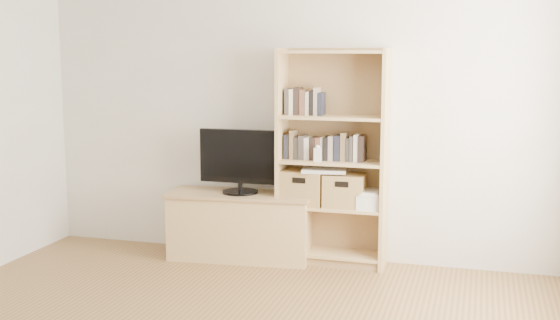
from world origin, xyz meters
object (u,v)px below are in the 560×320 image
at_px(basket_left, 304,187).
at_px(baby_monitor, 318,155).
at_px(tv_stand, 241,227).
at_px(basket_right, 345,190).
at_px(bookshelf, 332,158).
at_px(television, 240,161).
at_px(laptop, 324,170).

bearing_deg(basket_left, baby_monitor, -32.30).
distance_m(tv_stand, basket_right, 0.96).
distance_m(baby_monitor, basket_left, 0.34).
distance_m(tv_stand, baby_monitor, 0.94).
relative_size(tv_stand, baby_monitor, 10.56).
distance_m(bookshelf, baby_monitor, 0.14).
relative_size(tv_stand, bookshelf, 0.67).
xyz_separation_m(tv_stand, basket_left, (0.54, 0.06, 0.36)).
relative_size(baby_monitor, basket_left, 0.33).
xyz_separation_m(bookshelf, basket_left, (-0.24, -0.00, -0.25)).
height_order(baby_monitor, basket_right, baby_monitor).
distance_m(bookshelf, television, 0.78).
bearing_deg(television, bookshelf, 4.80).
bearing_deg(baby_monitor, bookshelf, 43.85).
relative_size(basket_left, basket_right, 1.05).
distance_m(baby_monitor, basket_right, 0.38).
bearing_deg(laptop, basket_right, -4.26).
xyz_separation_m(bookshelf, baby_monitor, (-0.10, -0.10, 0.04)).
relative_size(television, basket_right, 2.15).
bearing_deg(bookshelf, baby_monitor, -135.00).
xyz_separation_m(baby_monitor, laptop, (0.04, 0.08, -0.14)).
distance_m(tv_stand, television, 0.57).
height_order(basket_left, basket_right, basket_left).
height_order(bookshelf, television, bookshelf).
bearing_deg(tv_stand, basket_right, -1.23).
height_order(basket_right, laptop, laptop).
xyz_separation_m(bookshelf, laptop, (-0.06, -0.02, -0.10)).
height_order(tv_stand, basket_right, basket_right).
distance_m(television, baby_monitor, 0.68).
bearing_deg(basket_right, laptop, -175.25).
bearing_deg(basket_left, basket_right, 1.86).
xyz_separation_m(bookshelf, television, (-0.78, -0.06, -0.05)).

